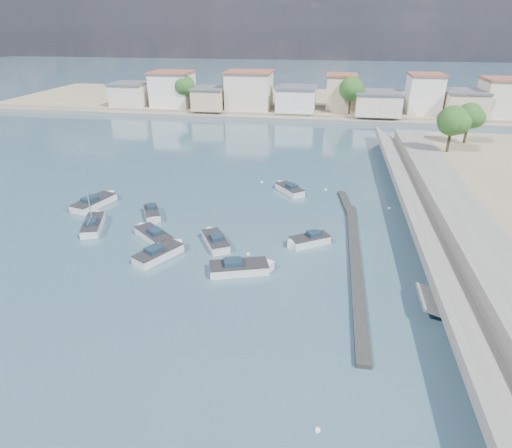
{
  "coord_description": "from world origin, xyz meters",
  "views": [
    {
      "loc": [
        3.71,
        -24.28,
        19.81
      ],
      "look_at": [
        -2.78,
        14.09,
        1.4
      ],
      "focal_mm": 30.0,
      "sensor_mm": 36.0,
      "label": 1
    }
  ],
  "objects_px": {
    "motorboat_f": "(289,189)",
    "motorboat_c": "(152,235)",
    "motorboat_a": "(215,240)",
    "motorboat_h": "(242,268)",
    "motorboat_d": "(308,241)",
    "motorboat_e": "(96,202)",
    "motorboat_g": "(152,214)",
    "motorboat_b": "(161,253)",
    "sailboat": "(93,224)"
  },
  "relations": [
    {
      "from": "motorboat_h",
      "to": "motorboat_b",
      "type": "bearing_deg",
      "value": 170.41
    },
    {
      "from": "motorboat_f",
      "to": "motorboat_g",
      "type": "bearing_deg",
      "value": -143.8
    },
    {
      "from": "motorboat_d",
      "to": "sailboat",
      "type": "distance_m",
      "value": 22.71
    },
    {
      "from": "motorboat_d",
      "to": "motorboat_e",
      "type": "bearing_deg",
      "value": 167.09
    },
    {
      "from": "motorboat_b",
      "to": "motorboat_c",
      "type": "bearing_deg",
      "value": 122.71
    },
    {
      "from": "motorboat_a",
      "to": "motorboat_h",
      "type": "xyz_separation_m",
      "value": [
        3.66,
        -4.65,
        -0.0
      ]
    },
    {
      "from": "motorboat_b",
      "to": "motorboat_g",
      "type": "relative_size",
      "value": 1.22
    },
    {
      "from": "motorboat_h",
      "to": "motorboat_c",
      "type": "bearing_deg",
      "value": 154.91
    },
    {
      "from": "motorboat_b",
      "to": "motorboat_h",
      "type": "height_order",
      "value": "same"
    },
    {
      "from": "motorboat_b",
      "to": "motorboat_c",
      "type": "relative_size",
      "value": 1.05
    },
    {
      "from": "motorboat_e",
      "to": "motorboat_a",
      "type": "bearing_deg",
      "value": -23.79
    },
    {
      "from": "motorboat_b",
      "to": "motorboat_f",
      "type": "distance_m",
      "value": 21.3
    },
    {
      "from": "motorboat_b",
      "to": "motorboat_g",
      "type": "height_order",
      "value": "same"
    },
    {
      "from": "motorboat_b",
      "to": "motorboat_g",
      "type": "bearing_deg",
      "value": 116.8
    },
    {
      "from": "motorboat_b",
      "to": "motorboat_g",
      "type": "xyz_separation_m",
      "value": [
        -4.19,
        8.3,
        0.0
      ]
    },
    {
      "from": "motorboat_f",
      "to": "sailboat",
      "type": "height_order",
      "value": "sailboat"
    },
    {
      "from": "motorboat_a",
      "to": "sailboat",
      "type": "xyz_separation_m",
      "value": [
        -13.69,
        1.48,
        0.05
      ]
    },
    {
      "from": "motorboat_b",
      "to": "motorboat_h",
      "type": "xyz_separation_m",
      "value": [
        8.0,
        -1.35,
        0.0
      ]
    },
    {
      "from": "motorboat_b",
      "to": "motorboat_e",
      "type": "distance_m",
      "value": 16.16
    },
    {
      "from": "motorboat_d",
      "to": "motorboat_g",
      "type": "relative_size",
      "value": 1.0
    },
    {
      "from": "motorboat_f",
      "to": "motorboat_d",
      "type": "bearing_deg",
      "value": -76.87
    },
    {
      "from": "motorboat_e",
      "to": "motorboat_f",
      "type": "height_order",
      "value": "same"
    },
    {
      "from": "motorboat_b",
      "to": "motorboat_f",
      "type": "bearing_deg",
      "value": 61.71
    },
    {
      "from": "motorboat_e",
      "to": "motorboat_g",
      "type": "relative_size",
      "value": 1.51
    },
    {
      "from": "motorboat_c",
      "to": "motorboat_f",
      "type": "bearing_deg",
      "value": 51.28
    },
    {
      "from": "motorboat_a",
      "to": "motorboat_d",
      "type": "bearing_deg",
      "value": 9.03
    },
    {
      "from": "motorboat_d",
      "to": "sailboat",
      "type": "relative_size",
      "value": 0.46
    },
    {
      "from": "motorboat_f",
      "to": "motorboat_h",
      "type": "distance_m",
      "value": 20.21
    },
    {
      "from": "motorboat_c",
      "to": "motorboat_g",
      "type": "bearing_deg",
      "value": 112.24
    },
    {
      "from": "motorboat_f",
      "to": "motorboat_g",
      "type": "distance_m",
      "value": 17.7
    },
    {
      "from": "motorboat_g",
      "to": "motorboat_e",
      "type": "bearing_deg",
      "value": 164.01
    },
    {
      "from": "sailboat",
      "to": "motorboat_c",
      "type": "bearing_deg",
      "value": -10.77
    },
    {
      "from": "motorboat_a",
      "to": "motorboat_g",
      "type": "xyz_separation_m",
      "value": [
        -8.53,
        5.0,
        0.0
      ]
    },
    {
      "from": "motorboat_d",
      "to": "motorboat_f",
      "type": "relative_size",
      "value": 0.92
    },
    {
      "from": "motorboat_b",
      "to": "motorboat_h",
      "type": "distance_m",
      "value": 8.11
    },
    {
      "from": "motorboat_a",
      "to": "motorboat_e",
      "type": "relative_size",
      "value": 0.75
    },
    {
      "from": "motorboat_c",
      "to": "motorboat_g",
      "type": "xyz_separation_m",
      "value": [
        -1.99,
        4.88,
        0.0
      ]
    },
    {
      "from": "motorboat_d",
      "to": "motorboat_h",
      "type": "xyz_separation_m",
      "value": [
        -5.36,
        -6.09,
        0.0
      ]
    },
    {
      "from": "motorboat_h",
      "to": "motorboat_e",
      "type": "bearing_deg",
      "value": 149.4
    },
    {
      "from": "motorboat_b",
      "to": "motorboat_f",
      "type": "relative_size",
      "value": 1.12
    },
    {
      "from": "motorboat_a",
      "to": "motorboat_d",
      "type": "xyz_separation_m",
      "value": [
        9.02,
        1.43,
        -0.0
      ]
    },
    {
      "from": "motorboat_e",
      "to": "motorboat_f",
      "type": "bearing_deg",
      "value": 20.09
    },
    {
      "from": "motorboat_c",
      "to": "motorboat_d",
      "type": "bearing_deg",
      "value": 4.82
    },
    {
      "from": "motorboat_f",
      "to": "motorboat_a",
      "type": "bearing_deg",
      "value": -110.41
    },
    {
      "from": "motorboat_f",
      "to": "motorboat_c",
      "type": "bearing_deg",
      "value": -128.72
    },
    {
      "from": "motorboat_d",
      "to": "motorboat_e",
      "type": "height_order",
      "value": "same"
    },
    {
      "from": "motorboat_f",
      "to": "motorboat_e",
      "type": "bearing_deg",
      "value": -159.91
    },
    {
      "from": "motorboat_e",
      "to": "motorboat_g",
      "type": "distance_m",
      "value": 8.33
    },
    {
      "from": "motorboat_d",
      "to": "motorboat_g",
      "type": "distance_m",
      "value": 17.91
    },
    {
      "from": "motorboat_b",
      "to": "motorboat_h",
      "type": "bearing_deg",
      "value": -9.59
    }
  ]
}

